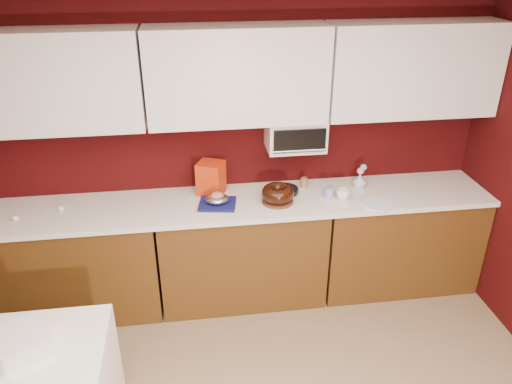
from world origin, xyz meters
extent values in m
cube|color=white|center=(0.00, 0.00, 2.50)|extent=(4.00, 4.50, 0.02)
cube|color=#370707|center=(0.00, 2.25, 1.25)|extent=(4.00, 0.02, 2.50)
cube|color=#543310|center=(-1.33, 1.94, 0.43)|extent=(1.31, 0.58, 0.86)
cube|color=#543310|center=(0.00, 1.94, 0.43)|extent=(1.31, 0.58, 0.86)
cube|color=#543310|center=(1.33, 1.94, 0.43)|extent=(1.31, 0.58, 0.86)
cube|color=white|center=(0.00, 1.94, 0.88)|extent=(4.00, 0.62, 0.04)
cube|color=white|center=(-1.33, 2.08, 1.85)|extent=(1.31, 0.33, 0.70)
cube|color=white|center=(0.00, 2.08, 1.85)|extent=(1.31, 0.33, 0.70)
cube|color=white|center=(1.33, 2.08, 1.85)|extent=(1.31, 0.33, 0.70)
cube|color=white|center=(0.45, 2.10, 1.38)|extent=(0.45, 0.30, 0.25)
cube|color=black|center=(0.45, 1.94, 1.38)|extent=(0.40, 0.02, 0.18)
cylinder|color=silver|center=(0.45, 1.93, 1.30)|extent=(0.42, 0.02, 0.02)
cylinder|color=#592B1A|center=(0.28, 1.87, 0.91)|extent=(0.28, 0.28, 0.02)
torus|color=black|center=(0.28, 1.87, 0.98)|extent=(0.27, 0.27, 0.10)
cube|color=#151852|center=(-0.19, 1.89, 0.91)|extent=(0.31, 0.28, 0.02)
ellipsoid|color=silver|center=(-0.19, 1.89, 0.96)|extent=(0.20, 0.17, 0.07)
ellipsoid|color=tan|center=(-0.19, 1.89, 0.98)|extent=(0.12, 0.11, 0.07)
cube|color=#AD130B|center=(-0.22, 2.11, 1.03)|extent=(0.25, 0.24, 0.27)
cylinder|color=black|center=(0.37, 2.04, 0.92)|extent=(0.25, 0.25, 0.04)
imported|color=white|center=(0.80, 1.86, 0.95)|extent=(0.12, 0.12, 0.10)
cylinder|color=#1B2095|center=(0.69, 1.90, 0.94)|extent=(0.09, 0.09, 0.09)
imported|color=silver|center=(0.99, 2.04, 0.97)|extent=(0.09, 0.09, 0.13)
sphere|color=pink|center=(0.99, 2.04, 1.05)|extent=(0.06, 0.06, 0.06)
sphere|color=#84A2D4|center=(1.02, 2.06, 1.07)|extent=(0.05, 0.05, 0.05)
cylinder|color=white|center=(1.04, 1.73, 0.91)|extent=(0.30, 0.30, 0.01)
cylinder|color=brown|center=(0.55, 2.12, 0.94)|extent=(0.03, 0.03, 0.09)
cylinder|color=olive|center=(0.54, 2.11, 0.94)|extent=(0.07, 0.07, 0.08)
ellipsoid|color=white|center=(-1.66, 1.87, 0.92)|extent=(0.06, 0.05, 0.04)
ellipsoid|color=white|center=(-1.36, 1.97, 0.92)|extent=(0.05, 0.04, 0.04)
cube|color=white|center=(-1.36, 0.66, 0.81)|extent=(0.42, 0.39, 0.12)
camera|label=1|loc=(-0.37, -1.49, 2.72)|focal=35.00mm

